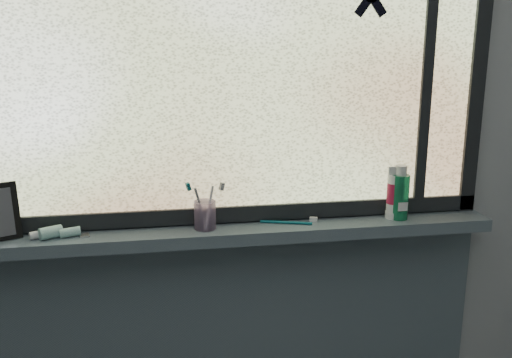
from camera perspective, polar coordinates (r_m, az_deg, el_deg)
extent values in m
cube|color=#9EA3A8|center=(1.81, -1.65, 2.90)|extent=(3.00, 0.01, 2.50)
cube|color=#4C5C66|center=(1.80, -1.26, -5.39)|extent=(1.62, 0.14, 0.04)
cube|color=silver|center=(1.75, -1.61, 11.77)|extent=(1.50, 0.01, 1.00)
cube|color=black|center=(1.83, -1.49, -3.41)|extent=(1.60, 0.03, 0.05)
cube|color=black|center=(2.01, 21.35, 11.15)|extent=(0.05, 0.03, 1.10)
cube|color=black|center=(1.92, 16.78, 11.42)|extent=(0.03, 0.03, 1.00)
cylinder|color=#AD8DBB|center=(1.77, -5.12, -3.60)|extent=(0.08, 0.08, 0.09)
cylinder|color=#1C955C|center=(1.91, 14.19, -1.29)|extent=(0.07, 0.07, 0.15)
cylinder|color=silver|center=(1.91, 13.70, -1.15)|extent=(0.06, 0.06, 0.12)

